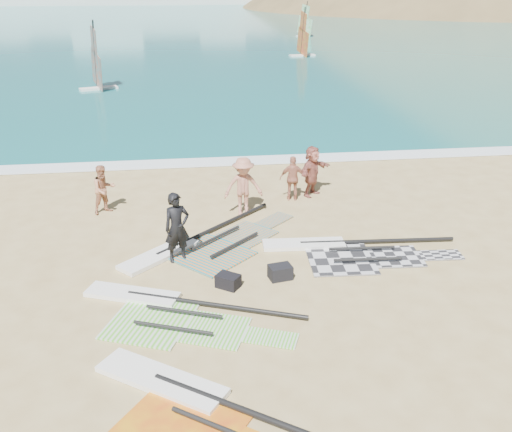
{
  "coord_description": "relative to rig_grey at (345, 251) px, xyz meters",
  "views": [
    {
      "loc": [
        -1.34,
        -10.93,
        7.4
      ],
      "look_at": [
        0.57,
        4.0,
        1.0
      ],
      "focal_mm": 40.0,
      "sensor_mm": 36.0,
      "label": 1
    }
  ],
  "objects": [
    {
      "name": "windsurfer_left",
      "position": [
        -10.2,
        26.57,
        1.3
      ],
      "size": [
        2.67,
        2.99,
        4.69
      ],
      "rotation": [
        0.0,
        0.0,
        0.33
      ],
      "color": "white",
      "rests_on": "ground"
    },
    {
      "name": "ground",
      "position": [
        -3.08,
        -3.35,
        -0.05
      ],
      "size": [
        300.0,
        300.0,
        0.0
      ],
      "primitive_type": "plane",
      "color": "tan",
      "rests_on": "ground"
    },
    {
      "name": "beachgoer_back",
      "position": [
        -0.74,
        4.3,
        0.75
      ],
      "size": [
        0.98,
        0.52,
        1.6
      ],
      "primitive_type": "imported",
      "rotation": [
        0.0,
        0.0,
        3.0
      ],
      "color": "#B16C52",
      "rests_on": "ground"
    },
    {
      "name": "rig_red",
      "position": [
        -4.36,
        -6.3,
        0.0
      ],
      "size": [
        5.56,
        5.13,
        0.21
      ],
      "rotation": [
        0.0,
        0.0,
        -0.62
      ],
      "color": "red",
      "rests_on": "ground"
    },
    {
      "name": "sea",
      "position": [
        -3.08,
        128.65,
        -0.05
      ],
      "size": [
        300.0,
        240.0,
        0.06
      ],
      "primitive_type": "cube",
      "color": "#0D5D5F",
      "rests_on": "ground"
    },
    {
      "name": "rig_green",
      "position": [
        -5.05,
        -2.58,
        -0.0
      ],
      "size": [
        5.35,
        3.41,
        0.2
      ],
      "rotation": [
        0.0,
        0.0,
        -0.38
      ],
      "color": "#53CC22",
      "rests_on": "ground"
    },
    {
      "name": "beachgoer_mid",
      "position": [
        -2.6,
        3.19,
        0.93
      ],
      "size": [
        1.31,
        0.8,
        1.97
      ],
      "primitive_type": "imported",
      "rotation": [
        0.0,
        0.0,
        0.05
      ],
      "color": "#B3705A",
      "rests_on": "ground"
    },
    {
      "name": "surf_line",
      "position": [
        -3.08,
        8.95,
        -0.05
      ],
      "size": [
        300.0,
        1.2,
        0.04
      ],
      "primitive_type": "cube",
      "color": "white",
      "rests_on": "ground"
    },
    {
      "name": "beachgoer_right",
      "position": [
        0.03,
        4.68,
        0.87
      ],
      "size": [
        1.59,
        1.58,
        1.83
      ],
      "primitive_type": "imported",
      "rotation": [
        0.0,
        0.0,
        0.78
      ],
      "color": "#A25A4C",
      "rests_on": "ground"
    },
    {
      "name": "windsurfer_centre",
      "position": [
        7.31,
        41.89,
        1.28
      ],
      "size": [
        2.61,
        3.07,
        4.62
      ],
      "rotation": [
        0.0,
        0.0,
        0.16
      ],
      "color": "white",
      "rests_on": "ground"
    },
    {
      "name": "gear_bag_near",
      "position": [
        -2.11,
        -1.27,
        0.14
      ],
      "size": [
        0.66,
        0.53,
        0.37
      ],
      "primitive_type": "cube",
      "rotation": [
        0.0,
        0.0,
        0.2
      ],
      "color": "black",
      "rests_on": "ground"
    },
    {
      "name": "windsurfer_right",
      "position": [
        11.48,
        60.82,
        1.21
      ],
      "size": [
        2.39,
        2.54,
        4.31
      ],
      "rotation": [
        0.0,
        0.0,
        0.52
      ],
      "color": "white",
      "rests_on": "ground"
    },
    {
      "name": "beachgoer_left",
      "position": [
        -7.18,
        3.94,
        0.78
      ],
      "size": [
        1.01,
        0.96,
        1.65
      ],
      "primitive_type": "imported",
      "rotation": [
        0.0,
        0.0,
        0.57
      ],
      "color": "#B47554",
      "rests_on": "ground"
    },
    {
      "name": "gear_bag_far",
      "position": [
        -3.51,
        -1.55,
        0.12
      ],
      "size": [
        0.7,
        0.66,
        0.34
      ],
      "primitive_type": "cube",
      "rotation": [
        0.0,
        0.0,
        -0.63
      ],
      "color": "black",
      "rests_on": "ground"
    },
    {
      "name": "person_wetsuit",
      "position": [
        -4.76,
        0.12,
        0.95
      ],
      "size": [
        0.85,
        0.71,
        2.0
      ],
      "primitive_type": "imported",
      "rotation": [
        0.0,
        0.0,
        0.38
      ],
      "color": "black",
      "rests_on": "ground"
    },
    {
      "name": "rig_orange",
      "position": [
        -4.07,
        0.86,
        0.0
      ],
      "size": [
        5.47,
        4.83,
        0.2
      ],
      "rotation": [
        0.0,
        0.0,
        0.76
      ],
      "color": "orange",
      "rests_on": "ground"
    },
    {
      "name": "rig_grey",
      "position": [
        0.0,
        0.0,
        0.0
      ],
      "size": [
        5.72,
        2.4,
        0.2
      ],
      "rotation": [
        0.0,
        0.0,
        -0.06
      ],
      "color": "#28272A",
      "rests_on": "ground"
    }
  ]
}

